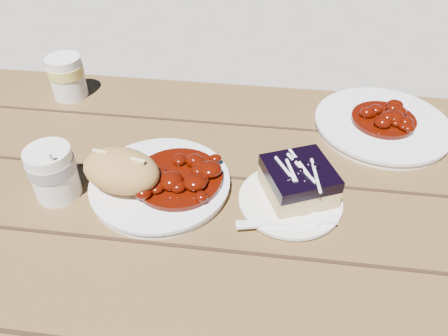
# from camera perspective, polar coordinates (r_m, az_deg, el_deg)

# --- Properties ---
(picnic_table) EXTENTS (2.00, 1.55, 0.75)m
(picnic_table) POSITION_cam_1_polar(r_m,az_deg,el_deg) (0.87, -15.53, -11.30)
(picnic_table) COLOR brown
(picnic_table) RESTS_ON ground
(main_plate) EXTENTS (0.23, 0.23, 0.02)m
(main_plate) POSITION_cam_1_polar(r_m,az_deg,el_deg) (0.74, -8.31, -2.10)
(main_plate) COLOR white
(main_plate) RESTS_ON picnic_table
(goulash_stew) EXTENTS (0.15, 0.15, 0.04)m
(goulash_stew) POSITION_cam_1_polar(r_m,az_deg,el_deg) (0.72, -6.12, -0.36)
(goulash_stew) COLOR #490B02
(goulash_stew) RESTS_ON main_plate
(bread_roll) EXTENTS (0.14, 0.11, 0.07)m
(bread_roll) POSITION_cam_1_polar(r_m,az_deg,el_deg) (0.72, -13.26, -0.31)
(bread_roll) COLOR #AE8443
(bread_roll) RESTS_ON main_plate
(dessert_plate) EXTENTS (0.16, 0.16, 0.01)m
(dessert_plate) POSITION_cam_1_polar(r_m,az_deg,el_deg) (0.72, 8.62, -4.32)
(dessert_plate) COLOR white
(dessert_plate) RESTS_ON picnic_table
(blueberry_cake) EXTENTS (0.13, 0.13, 0.06)m
(blueberry_cake) POSITION_cam_1_polar(r_m,az_deg,el_deg) (0.71, 9.71, -1.63)
(blueberry_cake) COLOR #D1B872
(blueberry_cake) RESTS_ON dessert_plate
(fork_dessert) EXTENTS (0.16, 0.06, 0.00)m
(fork_dessert) POSITION_cam_1_polar(r_m,az_deg,el_deg) (0.67, 6.89, -7.02)
(fork_dessert) COLOR white
(fork_dessert) RESTS_ON dessert_plate
(coffee_cup) EXTENTS (0.07, 0.07, 0.09)m
(coffee_cup) POSITION_cam_1_polar(r_m,az_deg,el_deg) (0.75, -21.39, -0.59)
(coffee_cup) COLOR white
(coffee_cup) RESTS_ON picnic_table
(second_plate) EXTENTS (0.26, 0.26, 0.02)m
(second_plate) POSITION_cam_1_polar(r_m,az_deg,el_deg) (0.92, 19.92, 5.28)
(second_plate) COLOR white
(second_plate) RESTS_ON picnic_table
(second_stew) EXTENTS (0.12, 0.12, 0.04)m
(second_stew) POSITION_cam_1_polar(r_m,az_deg,el_deg) (0.91, 20.33, 6.76)
(second_stew) COLOR #490B02
(second_stew) RESTS_ON second_plate
(second_cup) EXTENTS (0.07, 0.07, 0.09)m
(second_cup) POSITION_cam_1_polar(r_m,az_deg,el_deg) (1.01, -19.81, 11.12)
(second_cup) COLOR white
(second_cup) RESTS_ON picnic_table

